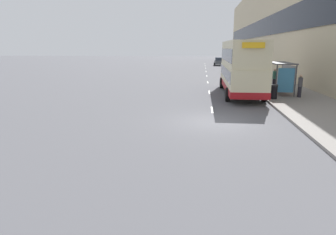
# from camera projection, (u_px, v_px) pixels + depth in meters

# --- Properties ---
(ground_plane) EXTENTS (220.00, 220.00, 0.00)m
(ground_plane) POSITION_uv_depth(u_px,v_px,m) (214.00, 122.00, 15.66)
(ground_plane) COLOR #515156
(pavement) EXTENTS (5.00, 93.00, 0.14)m
(pavement) POSITION_uv_depth(u_px,v_px,m) (243.00, 69.00, 52.18)
(pavement) COLOR gray
(pavement) RESTS_ON ground_plane
(terrace_facade) EXTENTS (3.10, 93.00, 15.29)m
(terrace_facade) POSITION_uv_depth(u_px,v_px,m) (270.00, 23.00, 50.00)
(terrace_facade) COLOR #C6B793
(terrace_facade) RESTS_ON ground_plane
(lane_mark_0) EXTENTS (0.12, 2.00, 0.01)m
(lane_mark_0) POSITION_uv_depth(u_px,v_px,m) (212.00, 110.00, 18.72)
(lane_mark_0) COLOR silver
(lane_mark_0) RESTS_ON ground_plane
(lane_mark_1) EXTENTS (0.12, 2.00, 0.01)m
(lane_mark_1) POSITION_uv_depth(u_px,v_px,m) (209.00, 92.00, 25.98)
(lane_mark_1) COLOR silver
(lane_mark_1) RESTS_ON ground_plane
(lane_mark_2) EXTENTS (0.12, 2.00, 0.01)m
(lane_mark_2) POSITION_uv_depth(u_px,v_px,m) (208.00, 82.00, 33.25)
(lane_mark_2) COLOR silver
(lane_mark_2) RESTS_ON ground_plane
(lane_mark_3) EXTENTS (0.12, 2.00, 0.01)m
(lane_mark_3) POSITION_uv_depth(u_px,v_px,m) (207.00, 76.00, 40.51)
(lane_mark_3) COLOR silver
(lane_mark_3) RESTS_ON ground_plane
(lane_mark_4) EXTENTS (0.12, 2.00, 0.01)m
(lane_mark_4) POSITION_uv_depth(u_px,v_px,m) (206.00, 71.00, 47.78)
(lane_mark_4) COLOR silver
(lane_mark_4) RESTS_ON ground_plane
(lane_mark_5) EXTENTS (0.12, 2.00, 0.01)m
(lane_mark_5) POSITION_uv_depth(u_px,v_px,m) (206.00, 68.00, 55.04)
(lane_mark_5) COLOR silver
(lane_mark_5) RESTS_ON ground_plane
(lane_mark_6) EXTENTS (0.12, 2.00, 0.01)m
(lane_mark_6) POSITION_uv_depth(u_px,v_px,m) (205.00, 66.00, 62.30)
(lane_mark_6) COLOR silver
(lane_mark_6) RESTS_ON ground_plane
(lane_mark_7) EXTENTS (0.12, 2.00, 0.01)m
(lane_mark_7) POSITION_uv_depth(u_px,v_px,m) (205.00, 64.00, 69.57)
(lane_mark_7) COLOR silver
(lane_mark_7) RESTS_ON ground_plane
(bus_shelter) EXTENTS (1.60, 4.20, 2.48)m
(bus_shelter) POSITION_uv_depth(u_px,v_px,m) (283.00, 72.00, 23.92)
(bus_shelter) COLOR #4C4C51
(bus_shelter) RESTS_ON ground_plane
(double_decker_bus_near) EXTENTS (2.85, 10.84, 4.30)m
(double_decker_bus_near) POSITION_uv_depth(u_px,v_px,m) (241.00, 67.00, 24.27)
(double_decker_bus_near) COLOR beige
(double_decker_bus_near) RESTS_ON ground_plane
(car_0) EXTENTS (2.01, 4.26, 1.67)m
(car_0) POSITION_uv_depth(u_px,v_px,m) (219.00, 61.00, 62.92)
(car_0) COLOR #4C5156
(car_0) RESTS_ON ground_plane
(pedestrian_at_shelter) EXTENTS (0.34, 0.34, 1.70)m
(pedestrian_at_shelter) POSITION_uv_depth(u_px,v_px,m) (300.00, 86.00, 22.36)
(pedestrian_at_shelter) COLOR #23232D
(pedestrian_at_shelter) RESTS_ON ground_plane
(pedestrian_1) EXTENTS (0.36, 0.36, 1.83)m
(pedestrian_1) POSITION_uv_depth(u_px,v_px,m) (289.00, 77.00, 27.74)
(pedestrian_1) COLOR #23232D
(pedestrian_1) RESTS_ON ground_plane
(pedestrian_2) EXTENTS (0.35, 0.35, 1.76)m
(pedestrian_2) POSITION_uv_depth(u_px,v_px,m) (274.00, 78.00, 27.52)
(pedestrian_2) COLOR #23232D
(pedestrian_2) RESTS_ON ground_plane
(litter_bin) EXTENTS (0.55, 0.55, 1.05)m
(litter_bin) POSITION_uv_depth(u_px,v_px,m) (274.00, 92.00, 21.79)
(litter_bin) COLOR black
(litter_bin) RESTS_ON ground_plane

